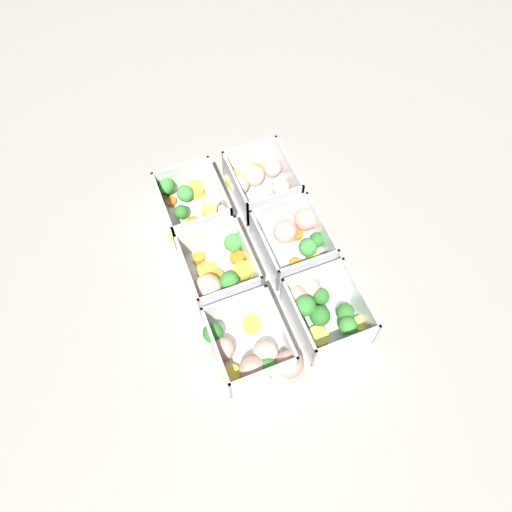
{
  "coord_description": "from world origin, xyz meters",
  "views": [
    {
      "loc": [
        0.44,
        -0.17,
        0.85
      ],
      "look_at": [
        0.0,
        0.0,
        0.03
      ],
      "focal_mm": 35.0,
      "sensor_mm": 36.0,
      "label": 1
    }
  ],
  "objects_px": {
    "container_far_center": "(297,238)",
    "container_near_right": "(254,352)",
    "container_far_left": "(261,183)",
    "container_far_right": "(321,309)",
    "container_near_left": "(197,205)",
    "container_near_center": "(219,272)"
  },
  "relations": [
    {
      "from": "container_far_center",
      "to": "container_near_right",
      "type": "bearing_deg",
      "value": -41.3
    },
    {
      "from": "container_near_left",
      "to": "container_near_right",
      "type": "relative_size",
      "value": 1.04
    },
    {
      "from": "container_far_left",
      "to": "container_far_right",
      "type": "distance_m",
      "value": 0.3
    },
    {
      "from": "container_near_right",
      "to": "container_far_center",
      "type": "bearing_deg",
      "value": 138.7
    },
    {
      "from": "container_near_center",
      "to": "container_near_left",
      "type": "bearing_deg",
      "value": 177.09
    },
    {
      "from": "container_near_right",
      "to": "container_far_left",
      "type": "height_order",
      "value": "same"
    },
    {
      "from": "container_far_left",
      "to": "container_far_right",
      "type": "xyz_separation_m",
      "value": [
        0.3,
        -0.0,
        0.0
      ]
    },
    {
      "from": "container_near_left",
      "to": "container_far_center",
      "type": "bearing_deg",
      "value": 46.86
    },
    {
      "from": "container_near_left",
      "to": "container_near_right",
      "type": "distance_m",
      "value": 0.33
    },
    {
      "from": "container_near_left",
      "to": "container_far_right",
      "type": "bearing_deg",
      "value": 24.74
    },
    {
      "from": "container_near_center",
      "to": "container_far_left",
      "type": "xyz_separation_m",
      "value": [
        -0.17,
        0.15,
        -0.0
      ]
    },
    {
      "from": "container_far_left",
      "to": "container_near_right",
      "type": "bearing_deg",
      "value": -23.64
    },
    {
      "from": "container_near_center",
      "to": "container_far_center",
      "type": "xyz_separation_m",
      "value": [
        -0.01,
        0.16,
        0.0
      ]
    },
    {
      "from": "container_near_center",
      "to": "container_near_right",
      "type": "distance_m",
      "value": 0.17
    },
    {
      "from": "container_far_left",
      "to": "container_near_center",
      "type": "bearing_deg",
      "value": -41.99
    },
    {
      "from": "container_near_right",
      "to": "container_far_center",
      "type": "xyz_separation_m",
      "value": [
        -0.18,
        0.16,
        -0.0
      ]
    },
    {
      "from": "container_near_left",
      "to": "container_far_center",
      "type": "relative_size",
      "value": 1.14
    },
    {
      "from": "container_near_center",
      "to": "container_far_right",
      "type": "distance_m",
      "value": 0.2
    },
    {
      "from": "container_far_center",
      "to": "container_far_right",
      "type": "relative_size",
      "value": 0.92
    },
    {
      "from": "container_near_center",
      "to": "container_near_right",
      "type": "xyz_separation_m",
      "value": [
        0.17,
        0.0,
        0.0
      ]
    },
    {
      "from": "container_near_left",
      "to": "container_far_center",
      "type": "xyz_separation_m",
      "value": [
        0.15,
        0.16,
        0.0
      ]
    },
    {
      "from": "container_near_left",
      "to": "container_far_center",
      "type": "distance_m",
      "value": 0.21
    }
  ]
}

